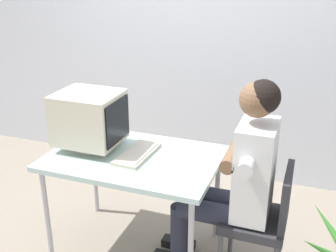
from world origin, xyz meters
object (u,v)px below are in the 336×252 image
crt_monitor (90,118)px  office_chair (263,216)px  person_seated (237,174)px  keyboard (137,153)px  desk (134,163)px

crt_monitor → office_chair: (1.21, -0.01, -0.50)m
office_chair → person_seated: (-0.19, 0.00, 0.26)m
crt_monitor → keyboard: (0.35, -0.00, -0.21)m
person_seated → office_chair: bearing=-0.0°
keyboard → person_seated: person_seated is taller
crt_monitor → person_seated: bearing=-0.3°
desk → keyboard: keyboard is taller
desk → office_chair: (0.88, 0.01, -0.22)m
office_chair → person_seated: size_ratio=0.60×
desk → person_seated: person_seated is taller
office_chair → person_seated: person_seated is taller
keyboard → desk: bearing=-145.8°
desk → office_chair: office_chair is taller
desk → crt_monitor: bearing=176.8°
crt_monitor → keyboard: bearing=-0.7°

